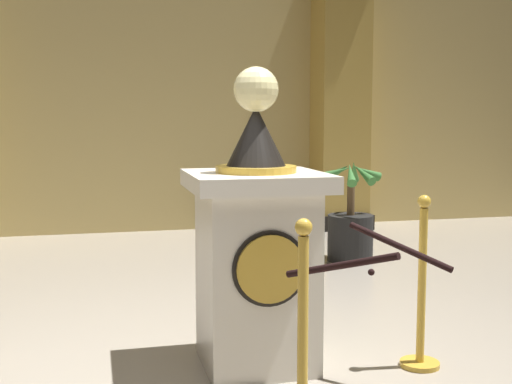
# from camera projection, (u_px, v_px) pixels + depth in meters

# --- Properties ---
(back_wall) EXTENTS (12.59, 0.16, 3.69)m
(back_wall) POSITION_uv_depth(u_px,v_px,m) (139.00, 91.00, 8.63)
(back_wall) COLOR tan
(back_wall) RESTS_ON ground_plane
(pedestal_clock) EXTENTS (0.80, 0.80, 1.80)m
(pedestal_clock) POSITION_uv_depth(u_px,v_px,m) (256.00, 249.00, 3.97)
(pedestal_clock) COLOR silver
(pedestal_clock) RESTS_ON ground_plane
(stanchion_near) EXTENTS (0.24, 0.24, 1.06)m
(stanchion_near) POSITION_uv_depth(u_px,v_px,m) (302.00, 367.00, 3.01)
(stanchion_near) COLOR gold
(stanchion_near) RESTS_ON ground_plane
(stanchion_far) EXTENTS (0.24, 0.24, 1.05)m
(stanchion_far) POSITION_uv_depth(u_px,v_px,m) (421.00, 307.00, 3.98)
(stanchion_far) COLOR gold
(stanchion_far) RESTS_ON ground_plane
(velvet_rope) EXTENTS (0.91, 0.90, 0.22)m
(velvet_rope) POSITION_uv_depth(u_px,v_px,m) (372.00, 256.00, 3.45)
(velvet_rope) COLOR black
(column_right) EXTENTS (0.80, 0.80, 3.55)m
(column_right) POSITION_uv_depth(u_px,v_px,m) (339.00, 98.00, 8.96)
(column_right) COLOR black
(column_right) RESTS_ON ground_plane
(potted_palm_right) EXTENTS (0.70, 0.65, 1.10)m
(potted_palm_right) POSITION_uv_depth(u_px,v_px,m) (350.00, 227.00, 6.94)
(potted_palm_right) COLOR black
(potted_palm_right) RESTS_ON ground_plane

